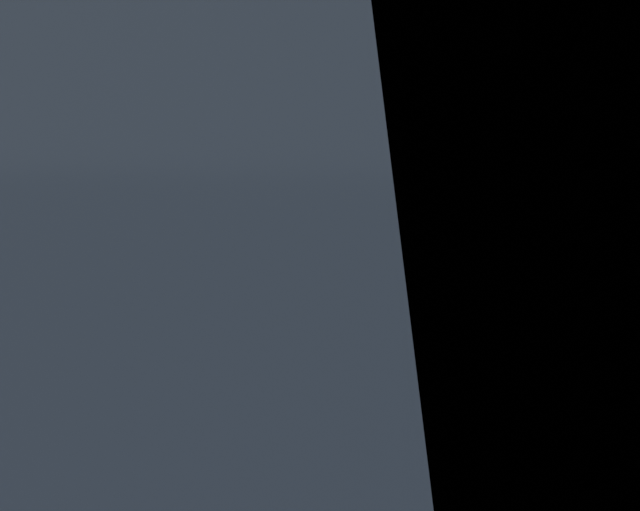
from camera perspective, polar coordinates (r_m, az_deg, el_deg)
parking_meter at (r=2.67m, az=2.26°, el=2.82°), size 0.19×0.20×1.44m
pedestrian_at_meter at (r=3.07m, az=-4.96°, el=0.16°), size 0.69×0.41×1.63m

